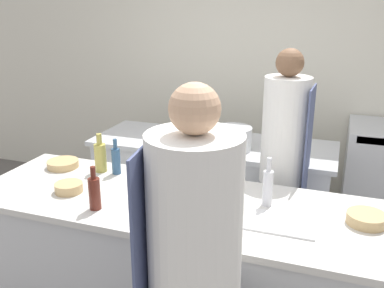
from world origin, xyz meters
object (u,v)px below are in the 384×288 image
at_px(bottle_vinegar, 116,160).
at_px(bowl_wooden_salad, 63,164).
at_px(bottle_wine, 95,192).
at_px(cup, 236,196).
at_px(chef_at_stove, 283,170).
at_px(bottle_cooking_oil, 100,156).
at_px(stockpot, 232,138).
at_px(chef_at_prep_near, 193,287).
at_px(bottle_sauce, 152,168).
at_px(bowl_prep_small, 69,187).
at_px(bowl_ceramic_blue, 186,208).
at_px(bowl_mixing_large, 366,219).
at_px(bottle_olive_oil, 268,187).

distance_m(bottle_vinegar, bowl_wooden_salad, 0.44).
height_order(bottle_wine, cup, bottle_wine).
height_order(chef_at_stove, bottle_vinegar, chef_at_stove).
xyz_separation_m(bottle_cooking_oil, stockpot, (0.76, 0.78, -0.02)).
distance_m(chef_at_prep_near, bottle_cooking_oil, 1.46).
bearing_deg(bottle_sauce, stockpot, 70.33).
height_order(bottle_sauce, bowl_prep_small, bottle_sauce).
height_order(bottle_vinegar, cup, bottle_vinegar).
height_order(bottle_vinegar, bowl_ceramic_blue, bottle_vinegar).
xyz_separation_m(bottle_wine, bottle_cooking_oil, (-0.28, 0.52, 0.01)).
distance_m(chef_at_prep_near, bowl_mixing_large, 1.08).
bearing_deg(chef_at_prep_near, bowl_mixing_large, -48.18).
height_order(bottle_sauce, bowl_ceramic_blue, bottle_sauce).
distance_m(chef_at_stove, bowl_prep_small, 1.49).
xyz_separation_m(bottle_olive_oil, bowl_mixing_large, (0.55, -0.05, -0.09)).
relative_size(bowl_ceramic_blue, cup, 3.04).
bearing_deg(chef_at_stove, bowl_prep_small, -53.42).
relative_size(bottle_sauce, bowl_ceramic_blue, 1.08).
height_order(cup, stockpot, stockpot).
bearing_deg(bottle_vinegar, bowl_ceramic_blue, -30.70).
xyz_separation_m(chef_at_stove, bottle_wine, (-0.94, -0.98, 0.11)).
bearing_deg(stockpot, bowl_prep_small, -123.68).
bearing_deg(chef_at_stove, chef_at_prep_near, -4.25).
height_order(chef_at_prep_near, bottle_wine, chef_at_prep_near).
xyz_separation_m(bottle_sauce, bowl_mixing_large, (1.31, -0.09, -0.09)).
height_order(bowl_prep_small, cup, cup).
xyz_separation_m(bottle_sauce, bowl_ceramic_blue, (0.35, -0.30, -0.09)).
relative_size(bottle_cooking_oil, bottle_sauce, 0.93).
bearing_deg(cup, chef_at_prep_near, -88.58).
bearing_deg(bottle_wine, stockpot, 69.62).
relative_size(bottle_vinegar, stockpot, 0.80).
bearing_deg(bowl_ceramic_blue, bottle_wine, -166.83).
distance_m(chef_at_stove, bowl_mixing_large, 0.84).
height_order(chef_at_prep_near, bottle_sauce, chef_at_prep_near).
relative_size(cup, stockpot, 0.29).
distance_m(chef_at_prep_near, chef_at_stove, 1.47).
relative_size(bowl_ceramic_blue, stockpot, 0.88).
xyz_separation_m(bottle_sauce, cup, (0.58, -0.08, -0.07)).
distance_m(bottle_sauce, bowl_ceramic_blue, 0.47).
bearing_deg(chef_at_prep_near, bottle_olive_oil, -17.68).
height_order(chef_at_stove, bottle_olive_oil, chef_at_stove).
bearing_deg(stockpot, bowl_ceramic_blue, -88.22).
distance_m(bowl_ceramic_blue, stockpot, 1.18).
bearing_deg(bowl_ceramic_blue, bowl_prep_small, 178.17).
distance_m(bottle_wine, bottle_cooking_oil, 0.59).
distance_m(bowl_wooden_salad, stockpot, 1.34).
bearing_deg(cup, bowl_wooden_salad, 173.41).
relative_size(bottle_vinegar, bowl_ceramic_blue, 0.92).
xyz_separation_m(bowl_wooden_salad, cup, (1.33, -0.15, 0.02)).
bearing_deg(bottle_olive_oil, stockpot, 116.05).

